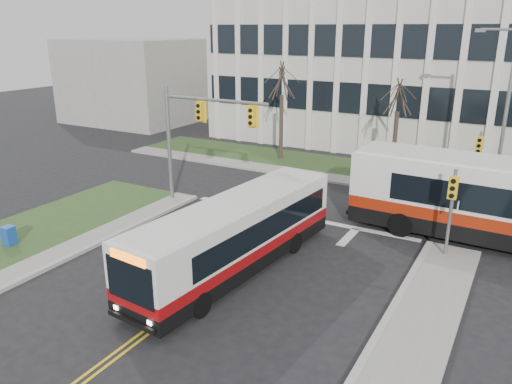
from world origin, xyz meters
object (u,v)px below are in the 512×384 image
at_px(bus_main, 236,237).
at_px(newspaper_box_blue, 9,237).
at_px(directory_sign, 398,160).
at_px(streetlight, 504,105).

bearing_deg(bus_main, newspaper_box_blue, -157.36).
xyz_separation_m(bus_main, newspaper_box_blue, (-9.73, -3.02, -0.94)).
xyz_separation_m(directory_sign, bus_main, (-2.27, -15.72, 0.25)).
bearing_deg(directory_sign, bus_main, -98.22).
height_order(streetlight, directory_sign, streetlight).
height_order(streetlight, newspaper_box_blue, streetlight).
distance_m(bus_main, newspaper_box_blue, 10.23).
relative_size(streetlight, directory_sign, 4.60).
height_order(directory_sign, bus_main, bus_main).
relative_size(directory_sign, bus_main, 0.19).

